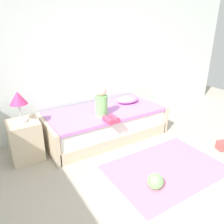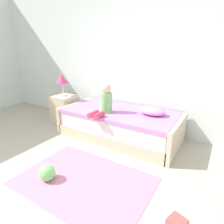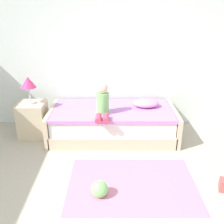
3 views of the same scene
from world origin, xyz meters
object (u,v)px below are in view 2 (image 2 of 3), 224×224
at_px(table_lamp, 62,80).
at_px(pillow, 152,111).
at_px(bed, 119,124).
at_px(toy_ball, 47,173).
at_px(nightstand, 65,109).
at_px(child_figure, 105,101).

relative_size(table_lamp, pillow, 1.02).
xyz_separation_m(table_lamp, pillow, (1.91, 0.10, -0.37)).
xyz_separation_m(bed, table_lamp, (-1.35, 0.00, 0.69)).
xyz_separation_m(bed, toy_ball, (-0.15, -1.51, -0.15)).
bearing_deg(pillow, nightstand, -177.12).
distance_m(bed, nightstand, 1.35).
height_order(nightstand, child_figure, child_figure).
height_order(pillow, toy_ball, pillow).
distance_m(bed, child_figure, 0.54).
relative_size(bed, toy_ball, 10.64).
relative_size(bed, table_lamp, 4.69).
distance_m(table_lamp, pillow, 1.95).
bearing_deg(nightstand, table_lamp, 0.00).
height_order(bed, pillow, pillow).
bearing_deg(child_figure, nightstand, 168.99).
distance_m(pillow, toy_ball, 1.82).
bearing_deg(toy_ball, table_lamp, 128.29).
bearing_deg(toy_ball, nightstand, 128.29).
bearing_deg(nightstand, pillow, 2.88).
height_order(child_figure, toy_ball, child_figure).
xyz_separation_m(child_figure, pillow, (0.72, 0.33, -0.14)).
distance_m(bed, pillow, 0.65).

